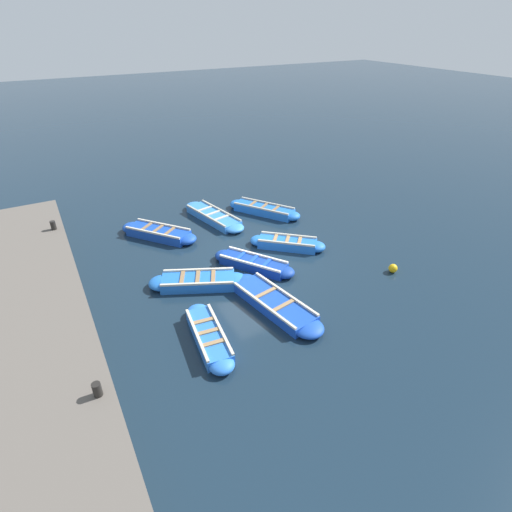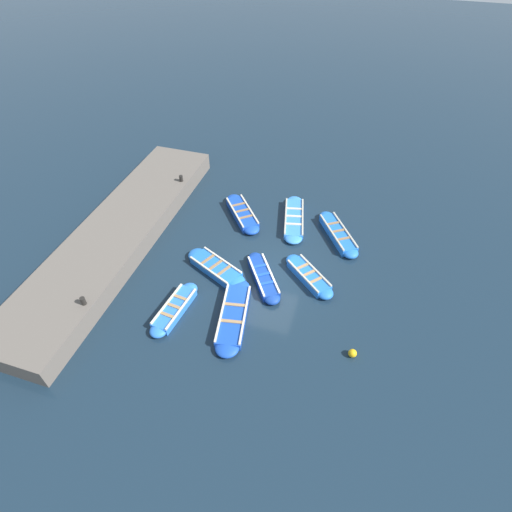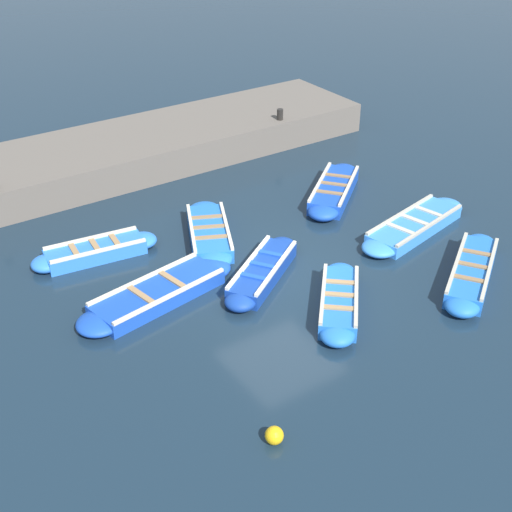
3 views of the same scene
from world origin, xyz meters
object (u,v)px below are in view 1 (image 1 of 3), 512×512
bollard_north (53,225)px  buoy_orange_near (393,268)px  boat_outer_right (213,216)px  boat_bow_out (287,243)px  boat_stern_in (274,303)px  boat_broadside (198,281)px  bollard_mid_north (97,389)px  boat_alongside (254,264)px  boat_end_of_row (264,210)px  boat_tucked (159,233)px  boat_drifting (209,336)px

bollard_north → buoy_orange_near: bollard_north is taller
boat_outer_right → boat_bow_out: (-1.59, 3.86, 0.02)m
bollard_north → boat_stern_in: bearing=127.4°
boat_broadside → bollard_mid_north: bearing=45.9°
boat_alongside → buoy_orange_near: bearing=147.6°
boat_outer_right → buoy_orange_near: 8.33m
boat_end_of_row → boat_bow_out: (0.81, 3.30, -0.01)m
boat_stern_in → boat_bow_out: bearing=-129.0°
boat_outer_right → bollard_mid_north: (6.59, 8.71, 0.96)m
boat_tucked → buoy_orange_near: 9.63m
boat_stern_in → boat_alongside: (-0.56, -2.42, 0.01)m
boat_tucked → buoy_orange_near: bearing=134.5°
boat_drifting → bollard_north: (3.19, -7.81, 0.94)m
boat_bow_out → buoy_orange_near: (-2.42, 3.45, -0.02)m
boat_stern_in → boat_outer_right: bearing=-97.6°
boat_end_of_row → bollard_mid_north: (8.99, 8.16, 0.93)m
boat_end_of_row → bollard_mid_north: bollard_mid_north is taller
boat_stern_in → boat_alongside: bearing=-103.1°
boat_bow_out → bollard_mid_north: (8.18, 4.86, 0.94)m
boat_tucked → boat_bow_out: 5.53m
boat_drifting → boat_broadside: bearing=-105.9°
boat_broadside → buoy_orange_near: (-6.62, 2.69, -0.02)m
boat_broadside → boat_bow_out: size_ratio=1.25×
bollard_mid_north → buoy_orange_near: bearing=-172.4°
boat_outer_right → boat_drifting: boat_drifting is taller
boat_end_of_row → boat_bow_out: boat_end_of_row is taller
boat_drifting → bollard_mid_north: bearing=23.0°
boat_outer_right → boat_broadside: boat_broadside is taller
boat_outer_right → boat_tucked: boat_tucked is taller
boat_stern_in → boat_drifting: boat_drifting is taller
boat_broadside → boat_drifting: size_ratio=1.10×
boat_outer_right → boat_alongside: 4.55m
boat_alongside → boat_tucked: boat_tucked is taller
boat_end_of_row → boat_drifting: size_ratio=1.10×
boat_end_of_row → boat_outer_right: bearing=-13.1°
boat_bow_out → bollard_north: (8.18, -4.30, 0.94)m
boat_drifting → buoy_orange_near: boat_drifting is taller
boat_drifting → boat_bow_out: (-4.99, -3.51, 0.01)m
boat_broadside → bollard_north: 6.50m
boat_outer_right → boat_end_of_row: boat_end_of_row is taller
boat_stern_in → boat_end_of_row: 7.21m
boat_end_of_row → buoy_orange_near: (-1.60, 6.74, -0.03)m
boat_end_of_row → boat_tucked: size_ratio=1.05×
boat_outer_right → boat_broadside: 5.31m
boat_tucked → boat_broadside: bearing=91.7°
boat_tucked → bollard_mid_north: (3.84, 8.29, 0.93)m
boat_stern_in → bollard_mid_north: bearing=17.3°
boat_outer_right → boat_alongside: boat_alongside is taller
boat_alongside → boat_tucked: 4.75m
boat_stern_in → buoy_orange_near: (-4.93, 0.35, -0.00)m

